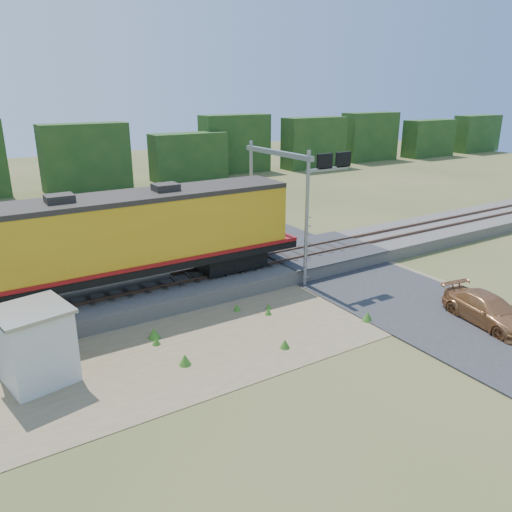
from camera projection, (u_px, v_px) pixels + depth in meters
ground at (281, 325)px, 23.03m from camera, size 140.00×140.00×0.00m
ballast at (220, 277)px, 27.72m from camera, size 70.00×5.00×0.80m
rails at (220, 269)px, 27.57m from camera, size 70.00×1.54×0.16m
dirt_shoulder at (238, 331)px, 22.42m from camera, size 26.00×8.00×0.03m
road at (379, 287)px, 27.13m from camera, size 7.00×66.00×0.86m
tree_line_north at (76, 161)px, 52.57m from camera, size 130.00×3.00×6.50m
weed_clumps at (213, 343)px, 21.35m from camera, size 15.00×6.20×0.56m
locomotive at (103, 241)px, 23.62m from camera, size 20.05×3.06×5.17m
shed at (36, 345)px, 18.17m from camera, size 2.90×2.90×2.93m
signal_gantry at (290, 180)px, 27.65m from camera, size 2.93×6.20×7.40m
car at (488, 310)px, 22.94m from camera, size 2.66×4.90×1.35m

